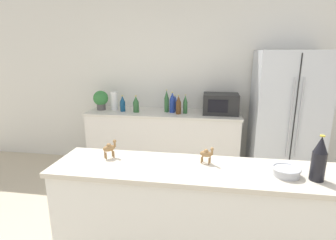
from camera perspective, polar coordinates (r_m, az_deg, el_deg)
wall_back at (r=4.00m, az=6.01°, el=7.77°), size 8.00×0.06×2.55m
back_counter at (r=3.91m, az=-1.02°, el=-4.67°), size 2.19×0.63×0.90m
refrigerator at (r=3.82m, az=24.25°, el=0.27°), size 0.86×0.72×1.77m
bar_counter at (r=2.12m, az=5.57°, el=-21.88°), size 2.06×0.51×0.94m
potted_plant at (r=4.03m, az=-14.42°, el=4.41°), size 0.22×0.22×0.29m
paper_towel_roll at (r=3.99m, az=-11.63°, el=4.08°), size 0.10×0.10×0.27m
microwave at (r=3.73m, az=11.37°, el=3.50°), size 0.48×0.37×0.28m
back_bottle_0 at (r=3.76m, az=-0.31°, el=4.07°), size 0.07×0.07×0.32m
back_bottle_1 at (r=3.82m, az=1.52°, el=3.63°), size 0.07×0.07×0.24m
back_bottle_2 at (r=3.64m, az=2.29°, el=3.29°), size 0.07×0.07×0.27m
back_bottle_3 at (r=3.78m, az=-6.98°, el=3.40°), size 0.08×0.08×0.24m
back_bottle_4 at (r=3.86m, az=-9.86°, el=3.49°), size 0.08×0.08×0.23m
back_bottle_5 at (r=3.68m, az=3.78°, el=3.38°), size 0.06×0.06×0.26m
back_bottle_6 at (r=3.73m, az=0.95°, el=3.79°), size 0.08×0.08×0.30m
wine_bottle at (r=1.90m, az=30.03°, el=-7.37°), size 0.09×0.09×0.30m
fruit_bowl at (r=1.92m, az=24.33°, el=-10.12°), size 0.18×0.18×0.06m
camel_figurine at (r=1.94m, az=8.39°, el=-7.24°), size 0.11×0.07×0.13m
camel_figurine_second at (r=2.07m, az=-12.61°, el=-5.91°), size 0.10×0.10×0.14m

